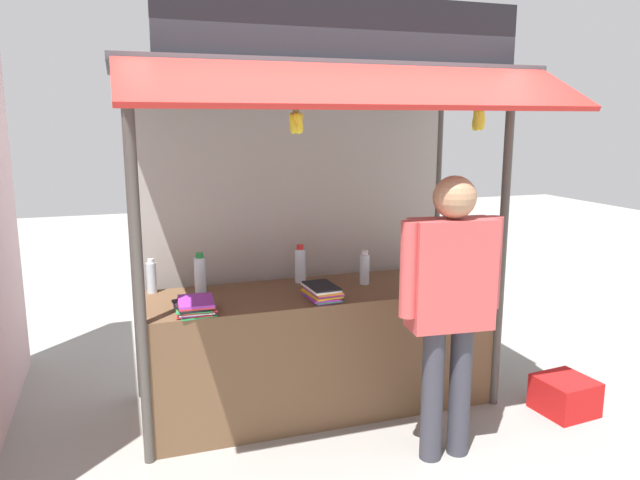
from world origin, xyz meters
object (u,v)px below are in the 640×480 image
(magazine_stack_mid_left, at_px, (322,292))
(plastic_crate, at_px, (565,395))
(water_bottle_far_left, at_px, (365,268))
(water_bottle_mid_right, at_px, (152,277))
(vendor_person, at_px, (450,293))
(water_bottle_right, at_px, (300,265))
(banana_bunch_leftmost, at_px, (478,119))
(water_bottle_rear_center, at_px, (200,274))
(magazine_stack_back_right, at_px, (195,306))
(banana_bunch_rightmost, at_px, (296,123))

(magazine_stack_mid_left, bearing_deg, plastic_crate, -14.95)
(water_bottle_far_left, distance_m, water_bottle_mid_right, 1.47)
(vendor_person, bearing_deg, magazine_stack_mid_left, -44.18)
(water_bottle_right, relative_size, plastic_crate, 0.78)
(water_bottle_right, distance_m, vendor_person, 1.24)
(water_bottle_mid_right, distance_m, banana_bunch_leftmost, 2.37)
(banana_bunch_leftmost, bearing_deg, water_bottle_mid_right, 159.03)
(water_bottle_right, distance_m, banana_bunch_leftmost, 1.57)
(plastic_crate, bearing_deg, banana_bunch_leftmost, 165.68)
(water_bottle_far_left, distance_m, water_bottle_right, 0.46)
(water_bottle_rear_center, relative_size, magazine_stack_back_right, 0.87)
(banana_bunch_rightmost, relative_size, vendor_person, 0.17)
(water_bottle_mid_right, xyz_separation_m, plastic_crate, (2.68, -0.94, -0.84))
(water_bottle_right, bearing_deg, vendor_person, -62.33)
(water_bottle_mid_right, relative_size, water_bottle_right, 0.85)
(water_bottle_mid_right, height_order, water_bottle_right, water_bottle_right)
(water_bottle_far_left, bearing_deg, water_bottle_mid_right, 170.00)
(water_bottle_rear_center, relative_size, plastic_crate, 0.78)
(water_bottle_rear_center, relative_size, vendor_person, 0.16)
(banana_bunch_rightmost, distance_m, banana_bunch_leftmost, 1.19)
(water_bottle_far_left, bearing_deg, banana_bunch_rightmost, -141.80)
(water_bottle_rear_center, distance_m, banana_bunch_rightmost, 1.30)
(water_bottle_far_left, xyz_separation_m, magazine_stack_back_right, (-1.23, -0.27, -0.07))
(banana_bunch_rightmost, relative_size, plastic_crate, 0.80)
(water_bottle_rear_center, distance_m, water_bottle_mid_right, 0.33)
(magazine_stack_mid_left, height_order, vendor_person, vendor_person)
(water_bottle_mid_right, bearing_deg, vendor_person, -35.87)
(banana_bunch_leftmost, relative_size, vendor_person, 0.16)
(water_bottle_right, xyz_separation_m, banana_bunch_rightmost, (-0.23, -0.70, 1.00))
(water_bottle_rear_center, xyz_separation_m, vendor_person, (1.29, -1.06, 0.04))
(water_bottle_rear_center, height_order, magazine_stack_back_right, water_bottle_rear_center)
(vendor_person, relative_size, plastic_crate, 4.84)
(banana_bunch_rightmost, bearing_deg, magazine_stack_mid_left, 47.04)
(water_bottle_mid_right, bearing_deg, water_bottle_far_left, -10.00)
(banana_bunch_leftmost, height_order, plastic_crate, banana_bunch_leftmost)
(water_bottle_rear_center, distance_m, water_bottle_far_left, 1.15)
(water_bottle_far_left, bearing_deg, magazine_stack_back_right, -167.75)
(vendor_person, bearing_deg, banana_bunch_rightmost, -20.74)
(banana_bunch_rightmost, distance_m, vendor_person, 1.31)
(water_bottle_mid_right, distance_m, water_bottle_right, 1.03)
(water_bottle_far_left, bearing_deg, plastic_crate, -29.01)
(water_bottle_right, bearing_deg, water_bottle_rear_center, -177.23)
(magazine_stack_mid_left, height_order, magazine_stack_back_right, magazine_stack_mid_left)
(banana_bunch_leftmost, xyz_separation_m, plastic_crate, (0.69, -0.18, -1.89))
(magazine_stack_mid_left, distance_m, banana_bunch_leftmost, 1.48)
(water_bottle_far_left, xyz_separation_m, banana_bunch_leftmost, (0.54, -0.51, 1.04))
(water_bottle_right, height_order, plastic_crate, water_bottle_right)
(banana_bunch_leftmost, distance_m, vendor_person, 1.13)
(water_bottle_rear_center, xyz_separation_m, plastic_crate, (2.37, -0.84, -0.86))
(water_bottle_far_left, distance_m, banana_bunch_leftmost, 1.28)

